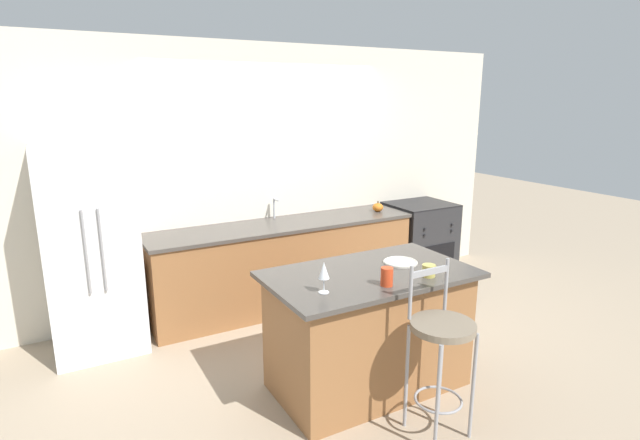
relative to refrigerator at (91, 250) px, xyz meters
The scene contains 13 objects.
ground_plane 2.06m from the refrigerator, 10.44° to the right, with size 18.00×18.00×0.00m, color tan.
wall_back 1.92m from the refrigerator, 11.69° to the left, with size 6.00×0.07×2.70m.
back_counter 1.88m from the refrigerator, ahead, with size 2.82×0.70×0.90m.
sink_faucet 1.85m from the refrigerator, ahead, with size 0.02×0.13×0.22m.
kitchen_island 2.44m from the refrigerator, 44.02° to the right, with size 1.52×0.89×0.92m.
refrigerator is the anchor object (origin of this frame).
oven_range 3.66m from the refrigerator, ahead, with size 0.74×0.68×0.92m.
bar_stool_near 2.98m from the refrigerator, 52.26° to the right, with size 0.41×0.41×1.14m.
dinner_plate 2.61m from the refrigerator, 38.18° to the right, with size 0.26×0.26×0.02m.
wine_glass 2.23m from the refrigerator, 56.06° to the right, with size 0.07×0.07×0.21m.
coffee_mug 2.82m from the refrigerator, 43.54° to the right, with size 0.12×0.10×0.09m.
tumbler_cup 2.57m from the refrigerator, 49.24° to the right, with size 0.08×0.08×0.13m.
pumpkin_decoration 2.98m from the refrigerator, ahead, with size 0.12×0.12×0.12m.
Camera 1 is at (-2.09, -4.16, 2.16)m, focal length 28.00 mm.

